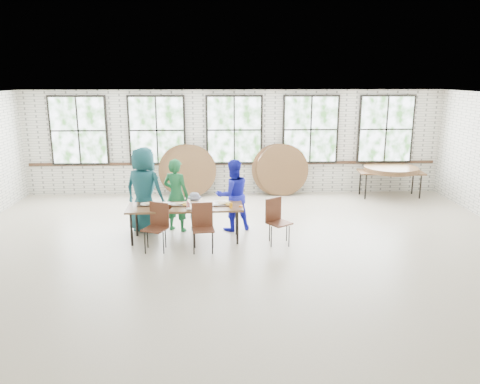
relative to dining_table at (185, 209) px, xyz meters
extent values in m
plane|color=#B5A790|center=(1.14, -0.46, -0.69)|extent=(12.00, 12.00, 0.00)
plane|color=white|center=(1.14, -0.46, 2.31)|extent=(12.00, 12.00, 0.00)
plane|color=silver|center=(1.14, 4.04, 0.81)|extent=(12.00, 0.00, 12.00)
plane|color=silver|center=(1.14, -4.96, 0.81)|extent=(12.00, 0.00, 12.00)
cube|color=#422819|center=(1.14, 4.01, 0.21)|extent=(11.80, 0.05, 0.08)
cube|color=black|center=(-3.26, 3.98, 1.19)|extent=(1.62, 0.05, 1.97)
cube|color=white|center=(-3.26, 3.95, 1.19)|extent=(1.50, 0.01, 1.85)
cube|color=black|center=(-1.06, 3.98, 1.19)|extent=(1.62, 0.05, 1.97)
cube|color=white|center=(-1.06, 3.95, 1.19)|extent=(1.50, 0.01, 1.85)
cube|color=black|center=(1.14, 3.98, 1.19)|extent=(1.62, 0.05, 1.97)
cube|color=white|center=(1.14, 3.95, 1.19)|extent=(1.50, 0.01, 1.85)
cube|color=black|center=(3.34, 3.98, 1.19)|extent=(1.62, 0.05, 1.97)
cube|color=white|center=(3.34, 3.95, 1.19)|extent=(1.50, 0.01, 1.85)
cube|color=black|center=(5.54, 3.98, 1.19)|extent=(1.62, 0.05, 1.97)
cube|color=white|center=(5.54, 3.95, 1.19)|extent=(1.50, 0.01, 1.85)
cube|color=brown|center=(0.00, 0.00, 0.03)|extent=(2.43, 0.88, 0.04)
cylinder|color=black|center=(-1.08, -0.30, -0.34)|extent=(0.05, 0.05, 0.70)
cylinder|color=black|center=(-1.08, 0.30, -0.34)|extent=(0.05, 0.05, 0.70)
cylinder|color=black|center=(1.08, -0.30, -0.34)|extent=(0.05, 0.05, 0.70)
cylinder|color=black|center=(1.08, 0.30, -0.34)|extent=(0.05, 0.05, 0.70)
cube|color=#532B1B|center=(-0.56, -0.61, -0.24)|extent=(0.55, 0.54, 0.03)
cube|color=#532B1B|center=(-0.48, -0.43, 0.01)|extent=(0.40, 0.20, 0.50)
cylinder|color=black|center=(-0.74, -0.78, -0.47)|extent=(0.02, 0.02, 0.44)
cylinder|color=black|center=(-0.74, -0.44, -0.47)|extent=(0.02, 0.02, 0.44)
cylinder|color=black|center=(-0.38, -0.78, -0.47)|extent=(0.02, 0.02, 0.44)
cylinder|color=black|center=(-0.38, -0.44, -0.47)|extent=(0.02, 0.02, 0.44)
cube|color=#532B1B|center=(0.39, -0.67, -0.24)|extent=(0.46, 0.45, 0.03)
cube|color=#532B1B|center=(0.37, -0.48, 0.01)|extent=(0.42, 0.08, 0.50)
cylinder|color=black|center=(0.21, -0.84, -0.47)|extent=(0.02, 0.02, 0.44)
cylinder|color=black|center=(0.21, -0.50, -0.47)|extent=(0.02, 0.02, 0.44)
cylinder|color=black|center=(0.57, -0.84, -0.47)|extent=(0.02, 0.02, 0.44)
cylinder|color=black|center=(0.57, -0.50, -0.47)|extent=(0.02, 0.02, 0.44)
cube|color=#532B1B|center=(1.94, -0.33, -0.24)|extent=(0.57, 0.57, 0.03)
cube|color=#532B1B|center=(1.83, -0.18, 0.01)|extent=(0.36, 0.27, 0.50)
cylinder|color=black|center=(1.76, -0.50, -0.47)|extent=(0.02, 0.02, 0.44)
cylinder|color=black|center=(1.76, -0.16, -0.47)|extent=(0.02, 0.02, 0.44)
cylinder|color=black|center=(2.12, -0.50, -0.47)|extent=(0.02, 0.02, 0.44)
cylinder|color=black|center=(2.12, -0.16, -0.47)|extent=(0.02, 0.02, 0.44)
imported|color=navy|center=(-0.94, 0.65, 0.26)|extent=(1.08, 0.91, 1.89)
imported|color=#1C6B38|center=(-0.25, 0.65, 0.13)|extent=(0.70, 0.59, 1.63)
imported|color=#131D3C|center=(0.16, 0.65, -0.25)|extent=(0.63, 0.46, 0.87)
imported|color=#1C21CA|center=(1.01, 0.65, 0.11)|extent=(0.93, 0.82, 1.60)
cube|color=brown|center=(5.58, 3.42, 0.03)|extent=(1.86, 0.91, 0.04)
cylinder|color=black|center=(4.80, 3.15, -0.34)|extent=(0.04, 0.04, 0.70)
cylinder|color=black|center=(4.80, 3.70, -0.34)|extent=(0.04, 0.04, 0.70)
cylinder|color=black|center=(6.36, 3.15, -0.34)|extent=(0.04, 0.04, 0.70)
cylinder|color=black|center=(6.36, 3.70, -0.34)|extent=(0.04, 0.04, 0.70)
cube|color=black|center=(-0.78, 0.14, 0.06)|extent=(0.44, 0.33, 0.02)
cube|color=black|center=(-0.13, 0.11, 0.06)|extent=(0.44, 0.33, 0.02)
cube|color=black|center=(0.77, 0.09, 0.06)|extent=(0.44, 0.33, 0.02)
cylinder|color=black|center=(-0.32, -0.19, 0.10)|extent=(0.09, 0.09, 0.09)
cube|color=red|center=(0.07, -0.16, 0.11)|extent=(0.06, 0.06, 0.11)
cylinder|color=blue|center=(0.30, -0.08, 0.10)|extent=(0.07, 0.07, 0.10)
cylinder|color=orange|center=(0.95, -0.16, 0.11)|extent=(0.07, 0.07, 0.11)
cylinder|color=white|center=(0.43, -0.23, 0.10)|extent=(0.17, 0.17, 0.10)
ellipsoid|color=white|center=(-0.59, -0.20, 0.08)|extent=(0.11, 0.11, 0.05)
ellipsoid|color=white|center=(0.10, -0.28, 0.08)|extent=(0.11, 0.11, 0.05)
ellipsoid|color=white|center=(0.64, -0.01, 0.08)|extent=(0.11, 0.11, 0.05)
cylinder|color=brown|center=(5.58, 3.42, 0.07)|extent=(1.50, 1.50, 0.04)
cylinder|color=brown|center=(5.58, 3.42, 0.12)|extent=(1.50, 1.50, 0.04)
cylinder|color=brown|center=(5.58, 3.42, 0.16)|extent=(1.50, 1.50, 0.04)
cylinder|color=brown|center=(-0.29, 3.81, 0.05)|extent=(1.50, 0.34, 1.48)
cylinder|color=brown|center=(-0.13, 3.71, 0.05)|extent=(1.50, 0.35, 1.48)
cylinder|color=brown|center=(2.39, 3.81, 0.05)|extent=(1.50, 0.37, 1.47)
cylinder|color=brown|center=(2.52, 3.71, 0.05)|extent=(1.50, 0.24, 1.49)
camera|label=1|loc=(0.76, -9.42, 2.71)|focal=35.00mm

